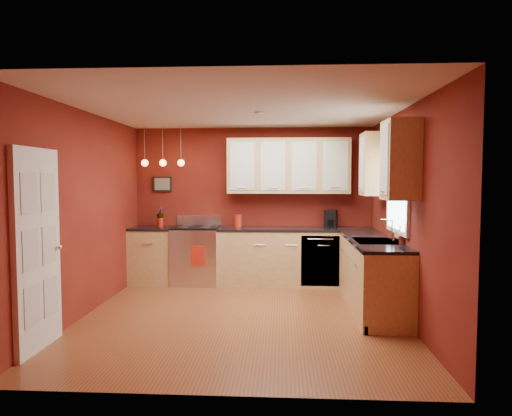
# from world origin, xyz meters

# --- Properties ---
(floor) EXTENTS (4.20, 4.20, 0.00)m
(floor) POSITION_xyz_m (0.00, 0.00, 0.00)
(floor) COLOR brown
(floor) RESTS_ON ground
(ceiling) EXTENTS (4.00, 4.20, 0.02)m
(ceiling) POSITION_xyz_m (0.00, 0.00, 2.60)
(ceiling) COLOR beige
(ceiling) RESTS_ON wall_back
(wall_back) EXTENTS (4.00, 0.02, 2.60)m
(wall_back) POSITION_xyz_m (0.00, 2.10, 1.30)
(wall_back) COLOR maroon
(wall_back) RESTS_ON floor
(wall_front) EXTENTS (4.00, 0.02, 2.60)m
(wall_front) POSITION_xyz_m (0.00, -2.10, 1.30)
(wall_front) COLOR maroon
(wall_front) RESTS_ON floor
(wall_left) EXTENTS (0.02, 4.20, 2.60)m
(wall_left) POSITION_xyz_m (-2.00, 0.00, 1.30)
(wall_left) COLOR maroon
(wall_left) RESTS_ON floor
(wall_right) EXTENTS (0.02, 4.20, 2.60)m
(wall_right) POSITION_xyz_m (2.00, 0.00, 1.30)
(wall_right) COLOR maroon
(wall_right) RESTS_ON floor
(base_cabinets_back_left) EXTENTS (0.70, 0.60, 0.90)m
(base_cabinets_back_left) POSITION_xyz_m (-1.65, 1.80, 0.45)
(base_cabinets_back_left) COLOR #D7B773
(base_cabinets_back_left) RESTS_ON floor
(base_cabinets_back_right) EXTENTS (2.54, 0.60, 0.90)m
(base_cabinets_back_right) POSITION_xyz_m (0.73, 1.80, 0.45)
(base_cabinets_back_right) COLOR #D7B773
(base_cabinets_back_right) RESTS_ON floor
(base_cabinets_right) EXTENTS (0.60, 2.10, 0.90)m
(base_cabinets_right) POSITION_xyz_m (1.70, 0.45, 0.45)
(base_cabinets_right) COLOR #D7B773
(base_cabinets_right) RESTS_ON floor
(counter_back_left) EXTENTS (0.70, 0.62, 0.04)m
(counter_back_left) POSITION_xyz_m (-1.65, 1.80, 0.92)
(counter_back_left) COLOR black
(counter_back_left) RESTS_ON base_cabinets_back_left
(counter_back_right) EXTENTS (2.54, 0.62, 0.04)m
(counter_back_right) POSITION_xyz_m (0.73, 1.80, 0.92)
(counter_back_right) COLOR black
(counter_back_right) RESTS_ON base_cabinets_back_right
(counter_right) EXTENTS (0.62, 2.10, 0.04)m
(counter_right) POSITION_xyz_m (1.70, 0.45, 0.92)
(counter_right) COLOR black
(counter_right) RESTS_ON base_cabinets_right
(gas_range) EXTENTS (0.76, 0.64, 1.11)m
(gas_range) POSITION_xyz_m (-0.92, 1.80, 0.48)
(gas_range) COLOR silver
(gas_range) RESTS_ON floor
(dishwasher_front) EXTENTS (0.60, 0.02, 0.80)m
(dishwasher_front) POSITION_xyz_m (1.10, 1.51, 0.45)
(dishwasher_front) COLOR silver
(dishwasher_front) RESTS_ON base_cabinets_back_right
(sink) EXTENTS (0.50, 0.70, 0.33)m
(sink) POSITION_xyz_m (1.70, 0.30, 0.92)
(sink) COLOR gray
(sink) RESTS_ON counter_right
(window) EXTENTS (0.06, 1.02, 1.22)m
(window) POSITION_xyz_m (1.97, 0.30, 1.69)
(window) COLOR white
(window) RESTS_ON wall_right
(door_left_wall) EXTENTS (0.12, 0.82, 2.05)m
(door_left_wall) POSITION_xyz_m (-1.97, -1.20, 1.03)
(door_left_wall) COLOR white
(door_left_wall) RESTS_ON floor
(upper_cabinets_back) EXTENTS (2.00, 0.35, 0.90)m
(upper_cabinets_back) POSITION_xyz_m (0.60, 1.93, 1.95)
(upper_cabinets_back) COLOR #D7B773
(upper_cabinets_back) RESTS_ON wall_back
(upper_cabinets_right) EXTENTS (0.35, 1.95, 0.90)m
(upper_cabinets_right) POSITION_xyz_m (1.82, 0.32, 1.95)
(upper_cabinets_right) COLOR #D7B773
(upper_cabinets_right) RESTS_ON wall_right
(wall_picture) EXTENTS (0.32, 0.03, 0.26)m
(wall_picture) POSITION_xyz_m (-1.55, 2.08, 1.65)
(wall_picture) COLOR black
(wall_picture) RESTS_ON wall_back
(pendant_lights) EXTENTS (0.71, 0.11, 0.66)m
(pendant_lights) POSITION_xyz_m (-1.45, 1.75, 2.01)
(pendant_lights) COLOR gray
(pendant_lights) RESTS_ON ceiling
(red_canister) EXTENTS (0.14, 0.14, 0.21)m
(red_canister) POSITION_xyz_m (-0.23, 1.88, 1.04)
(red_canister) COLOR #B22113
(red_canister) RESTS_ON counter_back_right
(red_vase) EXTENTS (0.09, 0.09, 0.15)m
(red_vase) POSITION_xyz_m (-1.53, 1.82, 1.02)
(red_vase) COLOR #B22113
(red_vase) RESTS_ON counter_back_left
(flowers) EXTENTS (0.13, 0.13, 0.22)m
(flowers) POSITION_xyz_m (-1.53, 1.82, 1.18)
(flowers) COLOR #B22113
(flowers) RESTS_ON red_vase
(coffee_maker) EXTENTS (0.24, 0.23, 0.29)m
(coffee_maker) POSITION_xyz_m (1.31, 1.95, 1.07)
(coffee_maker) COLOR black
(coffee_maker) RESTS_ON counter_back_right
(soap_pump) EXTENTS (0.12, 0.13, 0.21)m
(soap_pump) POSITION_xyz_m (1.95, 0.03, 1.05)
(soap_pump) COLOR white
(soap_pump) RESTS_ON counter_right
(dish_towel) EXTENTS (0.23, 0.02, 0.31)m
(dish_towel) POSITION_xyz_m (-0.83, 1.47, 0.52)
(dish_towel) COLOR #B22113
(dish_towel) RESTS_ON gas_range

